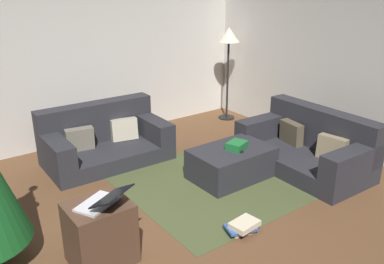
{
  "coord_description": "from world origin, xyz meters",
  "views": [
    {
      "loc": [
        -1.87,
        -2.55,
        2.32
      ],
      "look_at": [
        0.63,
        0.79,
        0.75
      ],
      "focal_mm": 38.06,
      "sensor_mm": 36.0,
      "label": 1
    }
  ],
  "objects_px": {
    "laptop": "(103,201)",
    "couch_right": "(309,147)",
    "gift_box": "(237,145)",
    "couch_left": "(104,140)",
    "corner_lamp": "(229,42)",
    "tv_remote": "(240,150)",
    "side_table": "(100,233)",
    "ottoman": "(232,163)",
    "book_stack": "(243,227)"
  },
  "relations": [
    {
      "from": "couch_left",
      "to": "corner_lamp",
      "type": "bearing_deg",
      "value": -171.35
    },
    {
      "from": "gift_box",
      "to": "book_stack",
      "type": "relative_size",
      "value": 0.71
    },
    {
      "from": "couch_left",
      "to": "side_table",
      "type": "height_order",
      "value": "couch_left"
    },
    {
      "from": "book_stack",
      "to": "corner_lamp",
      "type": "height_order",
      "value": "corner_lamp"
    },
    {
      "from": "gift_box",
      "to": "couch_left",
      "type": "bearing_deg",
      "value": 125.75
    },
    {
      "from": "gift_box",
      "to": "tv_remote",
      "type": "relative_size",
      "value": 1.5
    },
    {
      "from": "tv_remote",
      "to": "side_table",
      "type": "distance_m",
      "value": 2.07
    },
    {
      "from": "tv_remote",
      "to": "side_table",
      "type": "xyz_separation_m",
      "value": [
        -2.03,
        -0.43,
        -0.11
      ]
    },
    {
      "from": "laptop",
      "to": "book_stack",
      "type": "height_order",
      "value": "laptop"
    },
    {
      "from": "couch_right",
      "to": "corner_lamp",
      "type": "height_order",
      "value": "corner_lamp"
    },
    {
      "from": "couch_left",
      "to": "side_table",
      "type": "bearing_deg",
      "value": 65.3
    },
    {
      "from": "couch_right",
      "to": "ottoman",
      "type": "height_order",
      "value": "couch_right"
    },
    {
      "from": "side_table",
      "to": "book_stack",
      "type": "height_order",
      "value": "side_table"
    },
    {
      "from": "couch_right",
      "to": "side_table",
      "type": "relative_size",
      "value": 3.0
    },
    {
      "from": "couch_right",
      "to": "side_table",
      "type": "height_order",
      "value": "couch_right"
    },
    {
      "from": "couch_left",
      "to": "gift_box",
      "type": "relative_size",
      "value": 6.8
    },
    {
      "from": "couch_left",
      "to": "laptop",
      "type": "xyz_separation_m",
      "value": [
        -0.94,
        -2.03,
        0.33
      ]
    },
    {
      "from": "laptop",
      "to": "tv_remote",
      "type": "bearing_deg",
      "value": 13.61
    },
    {
      "from": "gift_box",
      "to": "laptop",
      "type": "distance_m",
      "value": 2.09
    },
    {
      "from": "couch_left",
      "to": "gift_box",
      "type": "bearing_deg",
      "value": 127.13
    },
    {
      "from": "laptop",
      "to": "corner_lamp",
      "type": "height_order",
      "value": "corner_lamp"
    },
    {
      "from": "laptop",
      "to": "book_stack",
      "type": "xyz_separation_m",
      "value": [
        1.25,
        -0.38,
        -0.54
      ]
    },
    {
      "from": "ottoman",
      "to": "laptop",
      "type": "bearing_deg",
      "value": -163.57
    },
    {
      "from": "tv_remote",
      "to": "laptop",
      "type": "height_order",
      "value": "laptop"
    },
    {
      "from": "couch_left",
      "to": "tv_remote",
      "type": "distance_m",
      "value": 1.88
    },
    {
      "from": "laptop",
      "to": "book_stack",
      "type": "relative_size",
      "value": 1.48
    },
    {
      "from": "tv_remote",
      "to": "book_stack",
      "type": "xyz_separation_m",
      "value": [
        -0.75,
        -0.87,
        -0.32
      ]
    },
    {
      "from": "tv_remote",
      "to": "couch_right",
      "type": "bearing_deg",
      "value": 13.29
    },
    {
      "from": "tv_remote",
      "to": "laptop",
      "type": "distance_m",
      "value": 2.07
    },
    {
      "from": "couch_left",
      "to": "tv_remote",
      "type": "relative_size",
      "value": 10.18
    },
    {
      "from": "ottoman",
      "to": "laptop",
      "type": "distance_m",
      "value": 2.09
    },
    {
      "from": "couch_right",
      "to": "corner_lamp",
      "type": "distance_m",
      "value": 2.44
    },
    {
      "from": "side_table",
      "to": "corner_lamp",
      "type": "relative_size",
      "value": 0.36
    },
    {
      "from": "couch_right",
      "to": "book_stack",
      "type": "relative_size",
      "value": 5.01
    },
    {
      "from": "couch_right",
      "to": "gift_box",
      "type": "distance_m",
      "value": 1.02
    },
    {
      "from": "ottoman",
      "to": "corner_lamp",
      "type": "relative_size",
      "value": 0.62
    },
    {
      "from": "couch_right",
      "to": "book_stack",
      "type": "height_order",
      "value": "couch_right"
    },
    {
      "from": "couch_left",
      "to": "corner_lamp",
      "type": "xyz_separation_m",
      "value": [
        2.5,
        0.32,
        1.06
      ]
    },
    {
      "from": "ottoman",
      "to": "tv_remote",
      "type": "relative_size",
      "value": 6.15
    },
    {
      "from": "ottoman",
      "to": "couch_right",
      "type": "bearing_deg",
      "value": -20.7
    },
    {
      "from": "couch_left",
      "to": "couch_right",
      "type": "relative_size",
      "value": 0.97
    },
    {
      "from": "book_stack",
      "to": "corner_lamp",
      "type": "bearing_deg",
      "value": 51.23
    },
    {
      "from": "couch_right",
      "to": "laptop",
      "type": "bearing_deg",
      "value": 95.69
    },
    {
      "from": "ottoman",
      "to": "side_table",
      "type": "height_order",
      "value": "side_table"
    },
    {
      "from": "laptop",
      "to": "couch_right",
      "type": "bearing_deg",
      "value": 3.89
    },
    {
      "from": "laptop",
      "to": "corner_lamp",
      "type": "distance_m",
      "value": 4.22
    },
    {
      "from": "ottoman",
      "to": "tv_remote",
      "type": "height_order",
      "value": "tv_remote"
    },
    {
      "from": "gift_box",
      "to": "laptop",
      "type": "relative_size",
      "value": 0.48
    },
    {
      "from": "side_table",
      "to": "ottoman",
      "type": "bearing_deg",
      "value": 14.79
    },
    {
      "from": "gift_box",
      "to": "tv_remote",
      "type": "bearing_deg",
      "value": -95.57
    }
  ]
}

